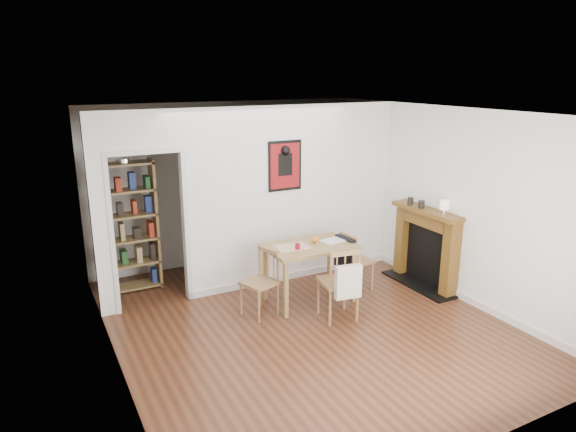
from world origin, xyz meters
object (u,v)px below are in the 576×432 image
fireplace (426,245)px  notebook (333,241)px  chair_right (355,261)px  red_glass (298,246)px  chair_left (259,283)px  ceramic_jar_b (410,201)px  dining_table (310,252)px  mantel_lamp (444,206)px  bookshelf (129,228)px  ceramic_jar_a (421,204)px  orange_fruit (315,240)px  chair_front (338,282)px

fireplace → notebook: 1.47m
chair_right → red_glass: (-0.98, -0.08, 0.40)m
chair_left → ceramic_jar_b: 2.61m
dining_table → mantel_lamp: mantel_lamp is taller
mantel_lamp → ceramic_jar_b: size_ratio=1.83×
bookshelf → mantel_lamp: 4.39m
notebook → ceramic_jar_b: (1.34, 0.00, 0.41)m
mantel_lamp → ceramic_jar_a: size_ratio=1.81×
chair_left → ceramic_jar_a: (2.50, -0.15, 0.78)m
chair_right → red_glass: size_ratio=9.90×
bookshelf → chair_left: bearing=-51.8°
chair_right → orange_fruit: size_ratio=10.08×
dining_table → notebook: 0.37m
red_glass → dining_table: bearing=19.4°
dining_table → ceramic_jar_b: 1.77m
chair_right → bookshelf: bookshelf is taller
ceramic_jar_b → dining_table: bearing=179.8°
red_glass → mantel_lamp: 2.09m
orange_fruit → ceramic_jar_a: ceramic_jar_a is taller
chair_right → bookshelf: 3.24m
chair_left → bookshelf: size_ratio=0.46×
chair_front → orange_fruit: bearing=85.4°
fireplace → mantel_lamp: 0.75m
chair_left → orange_fruit: size_ratio=10.09×
orange_fruit → notebook: (0.25, -0.07, -0.04)m
ceramic_jar_a → chair_right: bearing=166.5°
dining_table → bookshelf: bookshelf is taller
notebook → ceramic_jar_a: (1.35, -0.22, 0.41)m
chair_right → notebook: 0.54m
ceramic_jar_a → dining_table: bearing=172.4°
chair_front → ceramic_jar_a: size_ratio=8.72×
ceramic_jar_a → bookshelf: bearing=154.9°
orange_fruit → ceramic_jar_a: bearing=-10.2°
bookshelf → orange_fruit: bookshelf is taller
bookshelf → fireplace: 4.28m
chair_left → orange_fruit: orange_fruit is taller
chair_left → red_glass: 0.69m
ceramic_jar_b → mantel_lamp: bearing=-86.2°
red_glass → orange_fruit: bearing=22.2°
notebook → ceramic_jar_b: 1.40m
orange_fruit → chair_front: bearing=-94.6°
dining_table → fireplace: size_ratio=0.94×
chair_right → chair_front: size_ratio=0.89×
chair_left → bookshelf: (-1.27, 1.61, 0.49)m
mantel_lamp → chair_left: bearing=167.5°
bookshelf → fireplace: bearing=-25.6°
bookshelf → dining_table: bearing=-36.7°
bookshelf → ceramic_jar_b: (3.75, -1.54, 0.29)m
chair_left → chair_right: 1.54m
chair_right → mantel_lamp: size_ratio=4.32×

